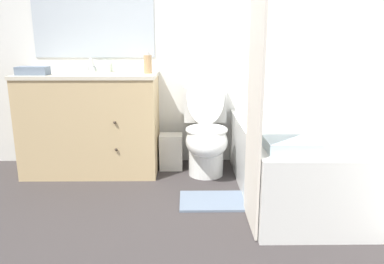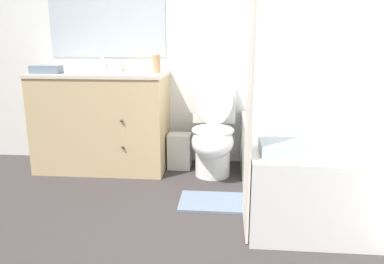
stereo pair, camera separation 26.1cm
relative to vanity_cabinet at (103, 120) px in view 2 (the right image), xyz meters
name	(u,v)px [view 2 (the right image)]	position (x,y,z in m)	size (l,w,h in m)	color
ground_plane	(151,262)	(0.72, -1.46, -0.44)	(14.00, 14.00, 0.00)	#383333
wall_back	(184,28)	(0.71, 0.30, 0.81)	(8.00, 0.06, 2.50)	silver
wall_right	(374,24)	(2.04, -0.59, 0.81)	(0.05, 2.74, 2.50)	silver
vanity_cabinet	(103,120)	(0.00, 0.00, 0.00)	(1.16, 0.59, 0.87)	tan
sink_faucet	(106,67)	(0.00, 0.18, 0.46)	(0.14, 0.12, 0.12)	silver
toilet	(213,135)	(1.00, -0.08, -0.09)	(0.38, 0.70, 0.90)	white
bathtub	(296,164)	(1.63, -0.51, -0.19)	(0.76, 1.57, 0.50)	white
shower_curtain	(251,63)	(1.24, -1.02, 0.58)	(0.01, 0.45, 2.03)	silver
wastebasket	(179,151)	(0.69, 0.04, -0.28)	(0.20, 0.17, 0.32)	silver
tissue_box	(116,66)	(0.10, 0.17, 0.47)	(0.12, 0.13, 0.10)	silver
soap_dispenser	(157,63)	(0.50, -0.01, 0.51)	(0.07, 0.07, 0.18)	tan
hand_towel_folded	(46,69)	(-0.42, -0.14, 0.46)	(0.25, 0.13, 0.07)	slate
bath_towel_folded	(287,148)	(1.46, -1.06, 0.09)	(0.31, 0.26, 0.07)	silver
bath_mat	(218,202)	(1.06, -0.69, -0.43)	(0.55, 0.34, 0.02)	slate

